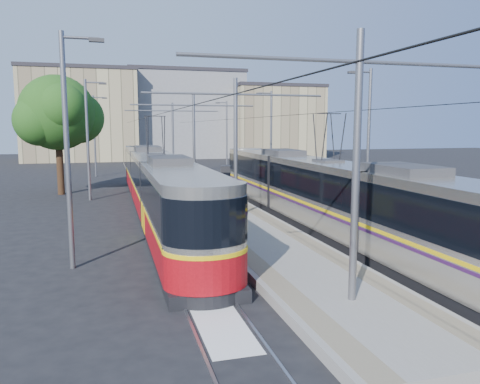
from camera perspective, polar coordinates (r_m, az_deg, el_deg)
name	(u,v)px	position (r m, az deg, el deg)	size (l,w,h in m)	color
ground	(295,267)	(16.72, 6.70, -9.12)	(160.00, 160.00, 0.00)	black
platform	(202,196)	(32.70, -4.63, -0.46)	(4.00, 50.00, 0.30)	gray
tactile_strip_left	(181,194)	(32.44, -7.15, -0.28)	(0.70, 50.00, 0.01)	gray
tactile_strip_right	(222,193)	(32.98, -2.16, -0.09)	(0.70, 50.00, 0.01)	gray
rails	(202,198)	(32.72, -4.63, -0.69)	(8.71, 70.00, 0.03)	gray
track_arrow	(213,310)	(12.99, -3.36, -14.13)	(1.20, 5.00, 0.01)	silver
tram_left	(157,183)	(27.06, -10.13, 1.03)	(2.43, 30.08, 5.50)	black
tram_right	(327,193)	(22.17, 10.58, -0.07)	(2.43, 29.13, 5.50)	black
catenary	(210,133)	(29.57, -3.66, 7.18)	(9.20, 70.00, 7.00)	slate
street_lamps	(192,137)	(36.30, -5.91, 6.74)	(15.18, 38.22, 8.00)	slate
shelter	(226,182)	(29.27, -1.76, 1.17)	(0.85, 1.12, 2.21)	black
tree	(63,114)	(36.60, -20.79, 8.84)	(5.92, 5.47, 8.60)	#382314
building_left	(81,115)	(74.90, -18.77, 8.89)	(16.32, 12.24, 13.47)	tan
building_centre	(183,115)	(79.73, -6.92, 9.34)	(18.36, 14.28, 13.98)	gray
building_right	(274,122)	(77.33, 4.21, 8.54)	(14.28, 10.20, 11.60)	tan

